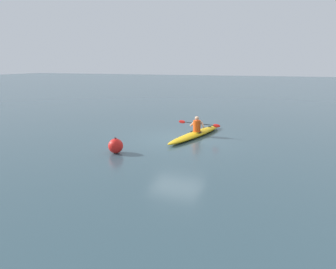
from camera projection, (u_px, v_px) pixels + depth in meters
The scene contains 4 objects.
ground_plane at pixel (177, 140), 15.49m from camera, with size 160.00×160.00×0.00m, color #334C56.
kayak at pixel (196, 134), 16.13m from camera, with size 1.80×5.18×0.25m.
kayaker at pixel (197, 125), 16.09m from camera, with size 2.33×0.67×0.77m.
mooring_buoy_white_far at pixel (116, 146), 13.10m from camera, with size 0.61×0.61×0.66m.
Camera 1 is at (-4.81, 14.28, 3.65)m, focal length 34.08 mm.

